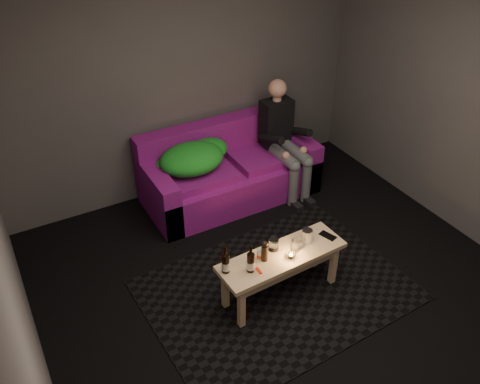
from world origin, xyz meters
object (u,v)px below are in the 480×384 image
object	(u,v)px
sofa	(228,172)
steel_cup	(307,236)
person	(283,137)
beer_bottle_a	(226,263)
beer_bottle_b	(251,262)
coffee_table	(282,262)

from	to	relation	value
sofa	steel_cup	bearing A→B (deg)	-92.39
person	steel_cup	bearing A→B (deg)	-115.55
person	steel_cup	size ratio (longest dim) A/B	10.11
steel_cup	beer_bottle_a	bearing A→B (deg)	179.21
person	steel_cup	world-z (taller)	person
person	beer_bottle_b	world-z (taller)	person
sofa	coffee_table	bearing A→B (deg)	-102.09
coffee_table	beer_bottle_a	distance (m)	0.53
person	beer_bottle_a	distance (m)	1.98
sofa	beer_bottle_b	size ratio (longest dim) A/B	7.32
sofa	steel_cup	size ratio (longest dim) A/B	15.14
coffee_table	sofa	bearing A→B (deg)	77.91
steel_cup	sofa	bearing A→B (deg)	87.61
person	beer_bottle_b	xyz separation A→B (m)	(-1.25, -1.45, -0.09)
coffee_table	beer_bottle_b	distance (m)	0.37
coffee_table	steel_cup	bearing A→B (deg)	7.87
beer_bottle_a	steel_cup	world-z (taller)	beer_bottle_a
sofa	beer_bottle_b	distance (m)	1.75
coffee_table	beer_bottle_b	world-z (taller)	beer_bottle_b
steel_cup	coffee_table	bearing A→B (deg)	-172.13
sofa	steel_cup	xyz separation A→B (m)	(-0.06, -1.53, 0.23)
person	beer_bottle_b	distance (m)	1.92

